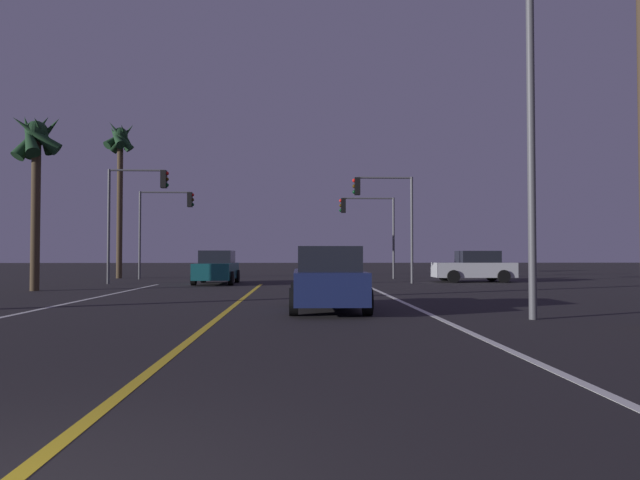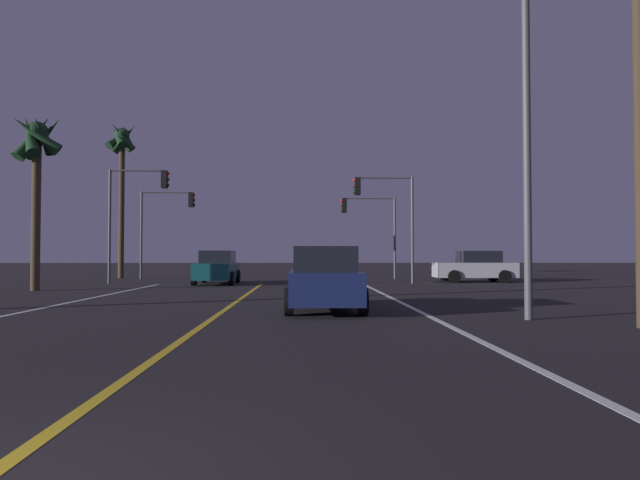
{
  "view_description": "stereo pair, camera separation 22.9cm",
  "coord_description": "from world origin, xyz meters",
  "px_view_note": "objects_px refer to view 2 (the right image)",
  "views": [
    {
      "loc": [
        1.88,
        -2.9,
        1.48
      ],
      "look_at": [
        2.91,
        23.37,
        2.19
      ],
      "focal_mm": 30.91,
      "sensor_mm": 36.0,
      "label": 1
    },
    {
      "loc": [
        2.1,
        -2.9,
        1.48
      ],
      "look_at": [
        2.91,
        23.37,
        2.19
      ],
      "focal_mm": 30.91,
      "sensor_mm": 36.0,
      "label": 2
    }
  ],
  "objects_px": {
    "palm_tree_left_mid": "(37,149)",
    "palm_tree_left_far": "(122,153)",
    "traffic_light_far_left": "(168,214)",
    "traffic_light_near_right": "(384,204)",
    "street_lamp_right_near": "(504,78)",
    "traffic_light_far_right": "(368,218)",
    "utility_pole_right": "(640,57)",
    "car_crossing_side": "(475,267)",
    "car_oncoming": "(217,268)",
    "car_lead_same_lane": "(324,280)",
    "traffic_light_near_left": "(137,199)"
  },
  "relations": [
    {
      "from": "traffic_light_far_left",
      "to": "palm_tree_left_far",
      "type": "xyz_separation_m",
      "value": [
        -3.32,
        1.55,
        4.01
      ]
    },
    {
      "from": "traffic_light_near_right",
      "to": "palm_tree_left_far",
      "type": "distance_m",
      "value": 17.74
    },
    {
      "from": "car_oncoming",
      "to": "utility_pole_right",
      "type": "xyz_separation_m",
      "value": [
        11.32,
        -17.33,
        4.72
      ]
    },
    {
      "from": "car_lead_same_lane",
      "to": "traffic_light_far_left",
      "type": "bearing_deg",
      "value": 24.85
    },
    {
      "from": "car_lead_same_lane",
      "to": "palm_tree_left_far",
      "type": "height_order",
      "value": "palm_tree_left_far"
    },
    {
      "from": "car_crossing_side",
      "to": "palm_tree_left_mid",
      "type": "distance_m",
      "value": 22.11
    },
    {
      "from": "palm_tree_left_mid",
      "to": "palm_tree_left_far",
      "type": "xyz_separation_m",
      "value": [
        -0.53,
        12.28,
        2.1
      ]
    },
    {
      "from": "utility_pole_right",
      "to": "palm_tree_left_far",
      "type": "relative_size",
      "value": 1.05
    },
    {
      "from": "street_lamp_right_near",
      "to": "palm_tree_left_mid",
      "type": "xyz_separation_m",
      "value": [
        -15.7,
        10.66,
        0.34
      ]
    },
    {
      "from": "traffic_light_near_right",
      "to": "traffic_light_near_left",
      "type": "bearing_deg",
      "value": 0.0
    },
    {
      "from": "car_crossing_side",
      "to": "palm_tree_left_mid",
      "type": "relative_size",
      "value": 0.57
    },
    {
      "from": "car_oncoming",
      "to": "traffic_light_far_right",
      "type": "bearing_deg",
      "value": 123.36
    },
    {
      "from": "traffic_light_far_left",
      "to": "utility_pole_right",
      "type": "distance_m",
      "value": 27.49
    },
    {
      "from": "car_oncoming",
      "to": "traffic_light_far_left",
      "type": "distance_m",
      "value": 7.47
    },
    {
      "from": "traffic_light_near_right",
      "to": "car_crossing_side",
      "type": "bearing_deg",
      "value": -164.79
    },
    {
      "from": "traffic_light_near_left",
      "to": "palm_tree_left_far",
      "type": "relative_size",
      "value": 0.58
    },
    {
      "from": "car_oncoming",
      "to": "traffic_light_far_left",
      "type": "bearing_deg",
      "value": -144.79
    },
    {
      "from": "street_lamp_right_near",
      "to": "utility_pole_right",
      "type": "relative_size",
      "value": 0.84
    },
    {
      "from": "traffic_light_near_right",
      "to": "traffic_light_near_left",
      "type": "relative_size",
      "value": 0.95
    },
    {
      "from": "car_crossing_side",
      "to": "traffic_light_near_right",
      "type": "xyz_separation_m",
      "value": [
        -5.2,
        -1.41,
        3.29
      ]
    },
    {
      "from": "car_lead_same_lane",
      "to": "traffic_light_far_left",
      "type": "relative_size",
      "value": 0.8
    },
    {
      "from": "car_crossing_side",
      "to": "traffic_light_far_left",
      "type": "xyz_separation_m",
      "value": [
        -17.68,
        4.09,
        3.17
      ]
    },
    {
      "from": "traffic_light_near_right",
      "to": "street_lamp_right_near",
      "type": "xyz_separation_m",
      "value": [
        0.43,
        -15.88,
        1.45
      ]
    },
    {
      "from": "car_oncoming",
      "to": "palm_tree_left_far",
      "type": "distance_m",
      "value": 12.4
    },
    {
      "from": "car_crossing_side",
      "to": "traffic_light_far_right",
      "type": "distance_m",
      "value": 7.39
    },
    {
      "from": "car_lead_same_lane",
      "to": "palm_tree_left_far",
      "type": "xyz_separation_m",
      "value": [
        -12.17,
        20.68,
        7.18
      ]
    },
    {
      "from": "car_oncoming",
      "to": "utility_pole_right",
      "type": "distance_m",
      "value": 21.23
    },
    {
      "from": "traffic_light_far_left",
      "to": "street_lamp_right_near",
      "type": "relative_size",
      "value": 0.61
    },
    {
      "from": "car_oncoming",
      "to": "traffic_light_near_right",
      "type": "height_order",
      "value": "traffic_light_near_right"
    },
    {
      "from": "car_oncoming",
      "to": "palm_tree_left_far",
      "type": "height_order",
      "value": "palm_tree_left_far"
    },
    {
      "from": "traffic_light_near_left",
      "to": "utility_pole_right",
      "type": "relative_size",
      "value": 0.56
    },
    {
      "from": "traffic_light_near_left",
      "to": "traffic_light_far_right",
      "type": "xyz_separation_m",
      "value": [
        12.47,
        5.5,
        -0.54
      ]
    },
    {
      "from": "traffic_light_near_left",
      "to": "utility_pole_right",
      "type": "xyz_separation_m",
      "value": [
        15.4,
        -17.35,
        1.22
      ]
    },
    {
      "from": "palm_tree_left_mid",
      "to": "street_lamp_right_near",
      "type": "bearing_deg",
      "value": -34.16
    },
    {
      "from": "traffic_light_far_right",
      "to": "palm_tree_left_far",
      "type": "bearing_deg",
      "value": -5.69
    },
    {
      "from": "car_crossing_side",
      "to": "traffic_light_far_left",
      "type": "distance_m",
      "value": 18.43
    },
    {
      "from": "car_oncoming",
      "to": "palm_tree_left_far",
      "type": "relative_size",
      "value": 0.43
    },
    {
      "from": "palm_tree_left_far",
      "to": "traffic_light_far_right",
      "type": "bearing_deg",
      "value": -5.69
    },
    {
      "from": "car_lead_same_lane",
      "to": "traffic_light_near_right",
      "type": "xyz_separation_m",
      "value": [
        3.63,
        13.62,
        3.29
      ]
    },
    {
      "from": "traffic_light_near_left",
      "to": "street_lamp_right_near",
      "type": "xyz_separation_m",
      "value": [
        13.1,
        -15.88,
        1.25
      ]
    },
    {
      "from": "street_lamp_right_near",
      "to": "traffic_light_far_right",
      "type": "bearing_deg",
      "value": -88.3
    },
    {
      "from": "car_lead_same_lane",
      "to": "traffic_light_far_left",
      "type": "height_order",
      "value": "traffic_light_far_left"
    },
    {
      "from": "traffic_light_far_left",
      "to": "street_lamp_right_near",
      "type": "bearing_deg",
      "value": -58.86
    },
    {
      "from": "traffic_light_near_right",
      "to": "utility_pole_right",
      "type": "relative_size",
      "value": 0.53
    },
    {
      "from": "palm_tree_left_mid",
      "to": "car_lead_same_lane",
      "type": "bearing_deg",
      "value": -35.81
    },
    {
      "from": "car_lead_same_lane",
      "to": "palm_tree_left_far",
      "type": "distance_m",
      "value": 25.05
    },
    {
      "from": "traffic_light_near_right",
      "to": "traffic_light_far_right",
      "type": "xyz_separation_m",
      "value": [
        -0.21,
        5.5,
        -0.33
      ]
    },
    {
      "from": "car_lead_same_lane",
      "to": "palm_tree_left_mid",
      "type": "distance_m",
      "value": 15.23
    },
    {
      "from": "car_oncoming",
      "to": "car_lead_same_lane",
      "type": "bearing_deg",
      "value": 20.03
    },
    {
      "from": "traffic_light_near_left",
      "to": "traffic_light_far_right",
      "type": "relative_size",
      "value": 1.16
    }
  ]
}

